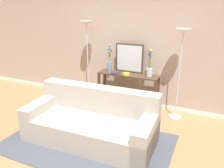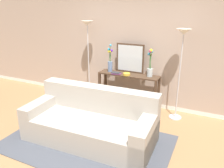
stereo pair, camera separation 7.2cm
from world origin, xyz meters
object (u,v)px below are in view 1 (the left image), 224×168
Objects in this scene: fruit_bowl at (126,74)px; book_stack at (116,73)px; vase_short_flowers at (149,66)px; console_table at (128,85)px; floor_lamp_right at (182,50)px; couch at (92,123)px; vase_tall_flowers at (109,63)px; floor_lamp_left at (87,40)px; wall_mirror at (129,58)px; book_row_under_console at (113,102)px.

fruit_bowl reaches higher than book_stack.
vase_short_flowers is 3.83× the size of fruit_bowl.
fruit_bowl is at bearing -95.32° from console_table.
floor_lamp_right reaches higher than book_stack.
vase_tall_flowers is (-0.36, 1.50, 0.71)m from couch.
couch is 14.44× the size of fruit_bowl.
vase_tall_flowers is (0.53, 0.07, -0.49)m from floor_lamp_left.
console_table is 1.38m from floor_lamp_left.
vase_tall_flowers is 0.31m from book_stack.
couch is 1.48m from fruit_bowl.
floor_lamp_left is at bearing 121.95° from couch.
floor_lamp_right is 0.76m from vase_short_flowers.
fruit_bowl is at bearing -83.88° from wall_mirror.
book_row_under_console is at bearing 138.90° from book_stack.
wall_mirror is 4.14× the size of fruit_bowl.
floor_lamp_left is at bearing -176.58° from vase_short_flowers.
vase_short_flowers is 0.76m from book_stack.
floor_lamp_right is 2.91× the size of vase_tall_flowers.
floor_lamp_right is 1.62m from vase_tall_flowers.
vase_short_flowers is (-0.63, 0.09, -0.41)m from floor_lamp_right.
fruit_bowl is (0.10, 1.38, 0.53)m from couch.
fruit_bowl is at bearing -2.87° from floor_lamp_left.
wall_mirror reaches higher than couch.
book_row_under_console is (0.09, -0.01, -0.96)m from vase_tall_flowers.
vase_short_flowers reaches higher than fruit_bowl.
book_stack is at bearing -30.28° from vase_tall_flowers.
fruit_bowl is (-0.47, -0.14, -0.20)m from vase_short_flowers.
wall_mirror is 0.38m from fruit_bowl.
floor_lamp_left is 12.28× the size of fruit_bowl.
couch is at bearing -79.47° from book_row_under_console.
book_stack is (-0.22, -0.25, -0.31)m from wall_mirror.
book_row_under_console is (-0.28, 1.48, -0.25)m from couch.
vase_short_flowers is at bearing 11.17° from book_stack.
wall_mirror is 0.52m from vase_short_flowers.
wall_mirror reaches higher than console_table.
floor_lamp_right is at bearing 49.96° from couch.
vase_tall_flowers is 4.04× the size of fruit_bowl.
book_stack is (-0.15, 1.37, 0.52)m from couch.
book_row_under_console is (-0.38, 0.00, -0.50)m from console_table.
floor_lamp_right is 1.19m from wall_mirror.
fruit_bowl is 0.25m from book_stack.
console_table is 1.41m from floor_lamp_right.
vase_short_flowers is (1.46, 0.09, -0.47)m from floor_lamp_left.
book_row_under_console is (0.62, 0.05, -1.45)m from floor_lamp_left.
console_table is at bearing -175.79° from vase_short_flowers.
console_table is 0.66m from vase_tall_flowers.
wall_mirror is at bearing 170.29° from floor_lamp_right.
couch is 1.82m from wall_mirror.
wall_mirror is 1.14m from book_row_under_console.
couch is 1.18× the size of floor_lamp_left.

